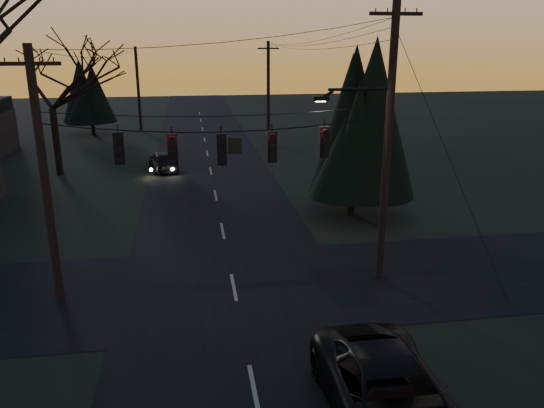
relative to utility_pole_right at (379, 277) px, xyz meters
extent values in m
cube|color=black|center=(-5.50, 10.00, 0.01)|extent=(8.00, 120.00, 0.02)
cube|color=black|center=(-5.50, 0.00, 0.01)|extent=(60.00, 7.00, 0.02)
cylinder|color=black|center=(-5.75, 0.00, 6.10)|extent=(11.50, 0.04, 0.04)
cylinder|color=black|center=(1.18, 7.49, 0.80)|extent=(0.36, 0.36, 1.60)
cone|color=black|center=(1.18, 7.49, 4.57)|extent=(4.69, 4.69, 6.73)
cylinder|color=black|center=(-15.45, 18.62, 2.19)|extent=(0.44, 0.44, 4.37)
cylinder|color=black|center=(-15.77, 34.41, 0.80)|extent=(0.36, 0.36, 1.60)
cone|color=black|center=(-15.77, 34.41, 3.72)|extent=(3.86, 3.86, 5.03)
imported|color=black|center=(-2.60, -7.85, 0.80)|extent=(2.70, 5.81, 1.61)
imported|color=black|center=(-8.70, 18.73, 0.67)|extent=(2.36, 4.19, 1.35)
camera|label=1|loc=(-6.84, -17.45, 8.59)|focal=35.00mm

